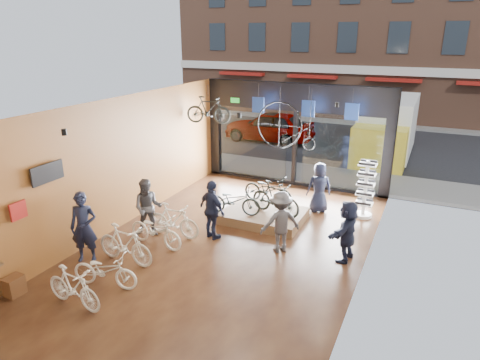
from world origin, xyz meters
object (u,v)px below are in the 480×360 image
Objects in this scene: customer_3 at (280,222)px; sunglasses_rack at (365,189)px; floor_bike_3 at (125,244)px; floor_bike_1 at (73,287)px; display_bike_mid at (275,198)px; customer_1 at (148,208)px; display_platform at (264,216)px; display_bike_right at (268,190)px; floor_bike_5 at (174,220)px; floor_bike_2 at (105,270)px; customer_4 at (319,188)px; customer_0 at (84,227)px; display_bike_left at (233,201)px; customer_2 at (212,210)px; street_car at (269,126)px; floor_bike_4 at (156,230)px; customer_5 at (347,231)px; box_truck at (385,130)px; hung_bike at (208,110)px; penny_farthing at (289,127)px.

customer_3 is 3.59m from sunglasses_rack.
floor_bike_1 is at bearing -170.73° from floor_bike_3.
floor_bike_1 is 6.18m from display_bike_mid.
customer_1 is 0.91× the size of sunglasses_rack.
floor_bike_3 is 4.42m from display_platform.
floor_bike_5 is at bearing 156.14° from display_bike_right.
floor_bike_2 is 0.97× the size of customer_4.
floor_bike_2 is at bearing 34.43° from customer_4.
customer_0 reaches higher than display_bike_mid.
display_bike_left is 0.98× the size of customer_1.
customer_2 reaches higher than floor_bike_5.
display_bike_right is at bearing -33.79° from floor_bike_5.
floor_bike_2 is (1.65, -14.49, -0.39)m from street_car.
customer_2 is at bearing -42.29° from floor_bike_4.
customer_4 is at bearing 30.73° from street_car.
customer_2 reaches higher than display_bike_mid.
street_car is 9.59m from display_bike_right.
display_bike_left is (1.23, 5.17, 0.28)m from floor_bike_1.
floor_bike_3 is at bearing 4.60° from floor_bike_2.
display_bike_left is at bearing 16.59° from customer_1.
display_bike_right reaches higher than floor_bike_1.
floor_bike_5 is 4.74m from customer_5.
customer_5 is (0.36, -9.98, -0.53)m from box_truck.
customer_4 reaches higher than floor_bike_1.
sunglasses_rack is at bearing -41.71° from display_bike_mid.
street_car is 6.07m from box_truck.
box_truck is at bearing -22.67° from floor_bike_5.
display_bike_mid is (1.14, 0.52, 0.07)m from display_bike_left.
hung_bike is (-4.19, 0.41, 2.11)m from customer_4.
customer_2 is at bearing -11.56° from floor_bike_1.
floor_bike_4 is at bearing 151.95° from display_bike_mid.
floor_bike_4 is 3.65m from display_bike_mid.
box_truck reaches higher than floor_bike_2.
customer_3 is at bearing -32.70° from floor_bike_1.
customer_0 reaches higher than sunglasses_rack.
box_truck is 4.22× the size of customer_5.
penny_farthing is (2.03, 4.87, 2.05)m from floor_bike_4.
customer_1 is at bearing 17.73° from floor_bike_3.
hung_bike is (-2.01, 3.53, 2.07)m from customer_2.
floor_bike_2 is at bearing -111.35° from display_platform.
box_truck reaches higher than display_bike_mid.
penny_farthing is at bearing -10.03° from floor_bike_1.
customer_2 is 4.26m from penny_farthing.
floor_bike_1 reaches higher than floor_bike_2.
customer_5 is at bearing -67.67° from floor_bike_4.
box_truck is 7.05m from sunglasses_rack.
floor_bike_3 is at bearing 159.30° from display_bike_mid.
street_car is at bearing 67.73° from customer_1.
floor_bike_3 is 7.32m from sunglasses_rack.
customer_1 is at bearing -30.19° from customer_3.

